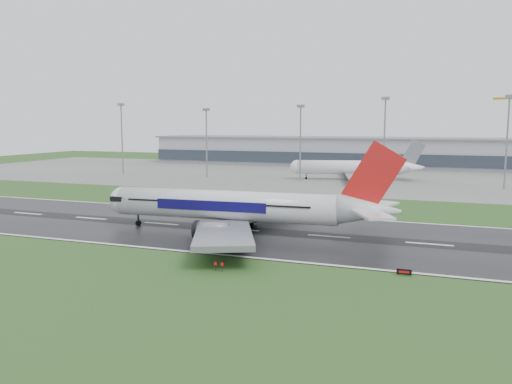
% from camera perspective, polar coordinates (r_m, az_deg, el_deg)
% --- Properties ---
extents(ground, '(520.00, 520.00, 0.00)m').
position_cam_1_polar(ground, '(116.42, -1.74, -4.16)').
color(ground, '#23481A').
rests_on(ground, ground).
extents(runway, '(400.00, 45.00, 0.10)m').
position_cam_1_polar(runway, '(116.41, -1.74, -4.14)').
color(runway, black).
rests_on(runway, ground).
extents(apron, '(400.00, 130.00, 0.08)m').
position_cam_1_polar(apron, '(235.75, 9.77, 1.70)').
color(apron, slate).
rests_on(apron, ground).
extents(terminal, '(240.00, 36.00, 15.00)m').
position_cam_1_polar(terminal, '(294.20, 11.97, 4.24)').
color(terminal, '#9A9CA5').
rests_on(terminal, ground).
extents(main_airliner, '(68.97, 66.07, 19.24)m').
position_cam_1_polar(main_airliner, '(112.17, -1.24, 0.43)').
color(main_airliner, silver).
rests_on(main_airliner, runway).
extents(parked_airliner, '(67.21, 64.41, 16.45)m').
position_cam_1_polar(parked_airliner, '(221.51, 10.66, 3.45)').
color(parked_airliner, white).
rests_on(parked_airliner, apron).
extents(runway_sign, '(2.25, 1.02, 1.04)m').
position_cam_1_polar(runway_sign, '(85.50, 15.83, -8.42)').
color(runway_sign, black).
rests_on(runway_sign, ground).
extents(floodmast_0, '(0.64, 0.64, 31.34)m').
position_cam_1_polar(floodmast_0, '(250.18, -14.39, 5.49)').
color(floodmast_0, gray).
rests_on(floodmast_0, ground).
extents(floodmast_1, '(0.64, 0.64, 28.68)m').
position_cam_1_polar(floodmast_1, '(228.46, -5.41, 5.18)').
color(floodmast_1, gray).
rests_on(floodmast_1, ground).
extents(floodmast_2, '(0.64, 0.64, 29.69)m').
position_cam_1_polar(floodmast_2, '(213.57, 4.85, 5.16)').
color(floodmast_2, gray).
rests_on(floodmast_2, ground).
extents(floodmast_3, '(0.64, 0.64, 32.24)m').
position_cam_1_polar(floodmast_3, '(207.11, 13.80, 5.25)').
color(floodmast_3, gray).
rests_on(floodmast_3, ground).
extents(floodmast_4, '(0.64, 0.64, 32.27)m').
position_cam_1_polar(floodmast_4, '(206.59, 25.66, 4.73)').
color(floodmast_4, gray).
rests_on(floodmast_4, ground).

